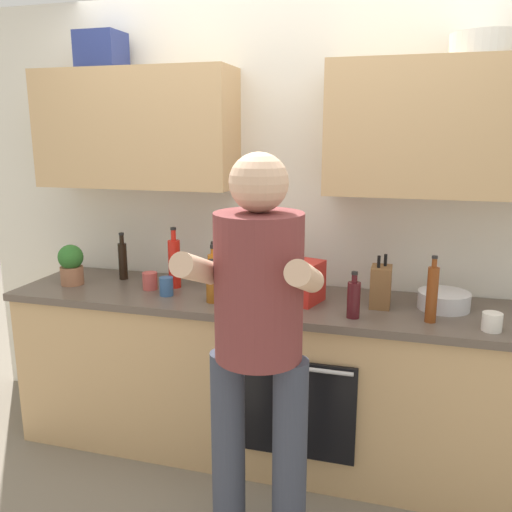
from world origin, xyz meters
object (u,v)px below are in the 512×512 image
object	(u,v)px
grocery_bag_crisps	(297,281)
cup_coffee	(492,322)
bottle_oil	(253,280)
bottle_soy	(123,260)
person_standing	(258,333)
bottle_syrup	(213,285)
potted_herb	(71,264)
mixing_bowl	(444,300)
bottle_vinegar	(432,293)
bottle_wine	(354,299)
bottle_juice	(215,270)
knife_block	(381,286)
bottle_water	(214,267)
bottle_hotsauce	(174,263)
cup_ceramic	(150,281)
cup_tea	(166,286)

from	to	relation	value
grocery_bag_crisps	cup_coffee	bearing A→B (deg)	-11.75
bottle_oil	grocery_bag_crisps	size ratio (longest dim) A/B	1.23
bottle_soy	cup_coffee	world-z (taller)	bottle_soy
person_standing	bottle_syrup	size ratio (longest dim) A/B	7.47
potted_herb	mixing_bowl	bearing A→B (deg)	3.52
person_standing	cup_coffee	size ratio (longest dim) A/B	19.43
bottle_vinegar	person_standing	bearing A→B (deg)	-137.08
bottle_vinegar	bottle_wine	distance (m)	0.36
bottle_juice	knife_block	bearing A→B (deg)	-4.16
bottle_soy	bottle_oil	bearing A→B (deg)	-16.28
mixing_bowl	knife_block	world-z (taller)	knife_block
person_standing	bottle_oil	distance (m)	0.66
bottle_water	cup_coffee	world-z (taller)	bottle_water
person_standing	knife_block	world-z (taller)	person_standing
bottle_hotsauce	knife_block	bearing A→B (deg)	-1.67
bottle_wine	bottle_vinegar	bearing A→B (deg)	6.26
bottle_soy	cup_ceramic	world-z (taller)	bottle_soy
cup_ceramic	grocery_bag_crisps	distance (m)	0.83
bottle_oil	cup_coffee	world-z (taller)	bottle_oil
bottle_soy	cup_tea	distance (m)	0.46
person_standing	bottle_oil	xyz separation A→B (m)	(-0.20, 0.63, 0.03)
bottle_soy	cup_coffee	xyz separation A→B (m)	(2.00, -0.32, -0.08)
bottle_water	bottle_oil	bearing A→B (deg)	-43.71
cup_coffee	grocery_bag_crisps	bearing A→B (deg)	168.25
bottle_syrup	bottle_hotsauce	bearing A→B (deg)	146.88
cup_ceramic	bottle_syrup	bearing A→B (deg)	-16.03
grocery_bag_crisps	bottle_juice	bearing A→B (deg)	169.90
cup_coffee	mixing_bowl	world-z (taller)	mixing_bowl
bottle_soy	cup_tea	world-z (taller)	bottle_soy
bottle_wine	bottle_water	size ratio (longest dim) A/B	0.91
bottle_wine	bottle_oil	world-z (taller)	bottle_oil
cup_coffee	bottle_juice	bearing A→B (deg)	168.82
cup_ceramic	cup_tea	size ratio (longest dim) A/B	0.96
cup_coffee	cup_ceramic	bearing A→B (deg)	174.50
bottle_wine	potted_herb	xyz separation A→B (m)	(-1.62, 0.13, 0.03)
bottle_wine	potted_herb	size ratio (longest dim) A/B	0.97
person_standing	knife_block	xyz separation A→B (m)	(0.42, 0.78, 0.00)
cup_ceramic	knife_block	distance (m)	1.26
bottle_water	grocery_bag_crisps	xyz separation A→B (m)	(0.52, -0.18, 0.01)
cup_ceramic	person_standing	bearing A→B (deg)	-41.38
cup_tea	knife_block	size ratio (longest dim) A/B	0.38
bottle_vinegar	bottle_oil	xyz separation A→B (m)	(-0.86, 0.02, -0.01)
bottle_soy	grocery_bag_crisps	world-z (taller)	bottle_soy
bottle_soy	cup_tea	bearing A→B (deg)	-30.85
person_standing	bottle_water	xyz separation A→B (m)	(-0.53, 0.94, -0.00)
cup_tea	bottle_juice	bearing A→B (deg)	42.65
cup_coffee	potted_herb	world-z (taller)	potted_herb
bottle_water	cup_ceramic	distance (m)	0.37
mixing_bowl	grocery_bag_crisps	bearing A→B (deg)	-174.47
bottle_hotsauce	cup_coffee	world-z (taller)	bottle_hotsauce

